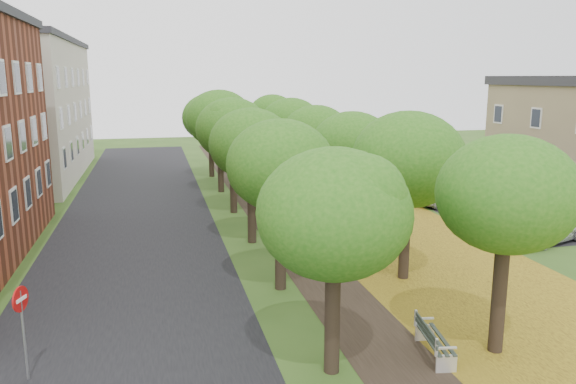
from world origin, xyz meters
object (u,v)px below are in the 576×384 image
bench (433,339)px  street_sign (22,312)px  car_silver (546,227)px  car_red (495,208)px  car_grey (456,194)px  car_white (451,191)px

bench → street_sign: street_sign is taller
bench → car_silver: bearing=-40.4°
car_red → street_sign: bearing=109.9°
car_grey → street_sign: bearing=123.9°
street_sign → car_red: street_sign is taller
car_silver → car_white: bearing=-18.6°
car_red → car_grey: (0.00, 4.03, -0.02)m
bench → car_white: bearing=-21.4°
street_sign → car_red: (20.81, 11.39, -1.13)m
car_silver → car_red: bearing=-18.6°
car_grey → bench: bearing=145.8°
bench → car_silver: (10.25, 8.67, 0.25)m
car_grey → car_white: (0.00, 0.54, 0.08)m
street_sign → car_white: (20.81, 15.96, -1.07)m
bench → car_grey: car_grey is taller
street_sign → car_grey: size_ratio=0.53×
street_sign → car_grey: street_sign is taller
car_grey → car_white: size_ratio=0.86×
car_silver → car_red: size_ratio=1.02×
car_silver → car_white: 8.56m
car_red → car_grey: 4.03m
car_silver → car_red: (0.00, 3.99, -0.04)m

